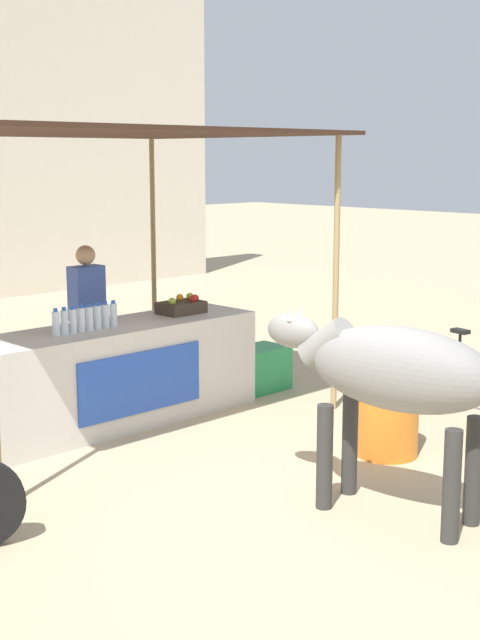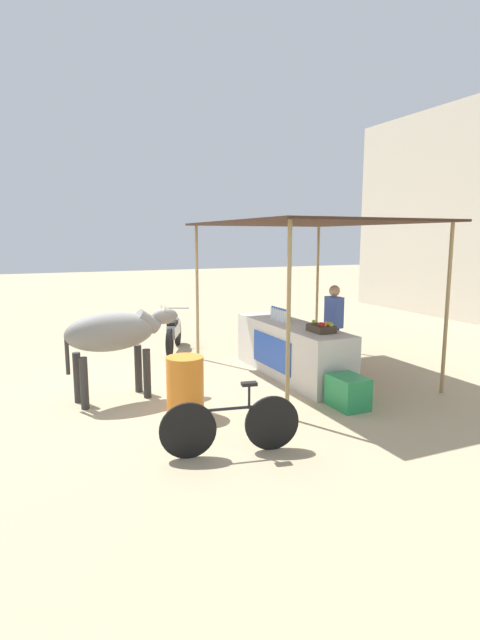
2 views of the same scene
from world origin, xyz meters
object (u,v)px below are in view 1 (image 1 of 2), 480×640
(cow, at_px, (392,374))
(vendor_behind_counter, at_px, (88,323))
(cooler_box, at_px, (259,369))
(water_barrel, at_px, (387,408))
(bicycle_leaning, at_px, (475,383))
(fruit_crate, at_px, (182,306))
(stall_counter, at_px, (115,375))

(cow, bearing_deg, vendor_behind_counter, 87.93)
(cooler_box, height_order, water_barrel, water_barrel)
(vendor_behind_counter, xyz_separation_m, bicycle_leaning, (2.42, -3.05, -0.50))
(vendor_behind_counter, distance_m, cooler_box, 1.95)
(cooler_box, xyz_separation_m, cow, (-1.79, -3.06, 0.79))
(vendor_behind_counter, xyz_separation_m, cooler_box, (1.65, -0.85, -0.61))
(water_barrel, distance_m, cow, 1.44)
(vendor_behind_counter, bearing_deg, fruit_crate, -46.22)
(vendor_behind_counter, height_order, cooler_box, vendor_behind_counter)
(water_barrel, xyz_separation_m, bicycle_leaning, (1.52, 0.07, -0.07))
(cow, bearing_deg, fruit_crate, 75.75)
(cooler_box, height_order, cow, cow)
(vendor_behind_counter, xyz_separation_m, cow, (-0.14, -3.91, 0.18))
(stall_counter, relative_size, bicycle_leaning, 1.83)
(stall_counter, height_order, water_barrel, stall_counter)
(stall_counter, xyz_separation_m, bicycle_leaning, (2.64, -2.30, -0.13))
(cow, bearing_deg, bicycle_leaning, 18.40)
(water_barrel, relative_size, bicycle_leaning, 0.51)
(cooler_box, bearing_deg, fruit_crate, 171.35)
(cooler_box, xyz_separation_m, water_barrel, (-0.75, -2.28, 0.18))
(stall_counter, distance_m, fruit_crate, 1.05)
(fruit_crate, height_order, water_barrel, fruit_crate)
(fruit_crate, height_order, vendor_behind_counter, vendor_behind_counter)
(stall_counter, relative_size, water_barrel, 3.60)
(stall_counter, bearing_deg, bicycle_leaning, -41.08)
(cooler_box, relative_size, cow, 0.32)
(fruit_crate, distance_m, cow, 3.31)
(cooler_box, distance_m, cow, 3.63)
(vendor_behind_counter, xyz_separation_m, water_barrel, (0.90, -3.13, -0.43))
(vendor_behind_counter, distance_m, bicycle_leaning, 3.93)
(stall_counter, distance_m, water_barrel, 2.62)
(vendor_behind_counter, distance_m, cow, 3.91)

